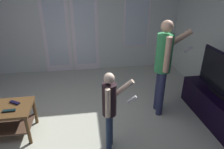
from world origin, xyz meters
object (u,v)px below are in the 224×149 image
at_px(tv_stand, 215,107).
at_px(flat_screen_tv, 223,75).
at_px(person_adult, 164,61).
at_px(person_child, 110,106).
at_px(dvd_remote_slim, 15,103).
at_px(tv_remote_black, 9,111).

xyz_separation_m(tv_stand, flat_screen_tv, (-0.00, 0.00, 0.58)).
height_order(person_adult, person_child, person_adult).
distance_m(tv_stand, person_adult, 1.18).
xyz_separation_m(tv_stand, person_adult, (-0.85, 0.35, 0.74)).
relative_size(person_adult, dvd_remote_slim, 9.59).
distance_m(person_adult, person_child, 1.25).
height_order(tv_stand, flat_screen_tv, flat_screen_tv).
distance_m(tv_remote_black, dvd_remote_slim, 0.20).
xyz_separation_m(flat_screen_tv, person_adult, (-0.85, 0.35, 0.16)).
bearing_deg(dvd_remote_slim, tv_stand, 29.07).
xyz_separation_m(flat_screen_tv, tv_remote_black, (-3.21, -0.02, -0.32)).
distance_m(tv_stand, dvd_remote_slim, 3.21).
bearing_deg(tv_stand, person_adult, 157.65).
relative_size(flat_screen_tv, tv_remote_black, 6.63).
relative_size(person_child, tv_remote_black, 6.82).
xyz_separation_m(tv_stand, tv_remote_black, (-3.21, -0.01, 0.27)).
xyz_separation_m(person_child, tv_remote_black, (-1.38, 0.36, -0.19)).
bearing_deg(tv_remote_black, flat_screen_tv, -2.88).
bearing_deg(flat_screen_tv, tv_stand, -65.19).
xyz_separation_m(tv_stand, dvd_remote_slim, (-3.19, 0.19, 0.27)).
height_order(tv_remote_black, dvd_remote_slim, same).
bearing_deg(dvd_remote_slim, person_child, 9.95).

